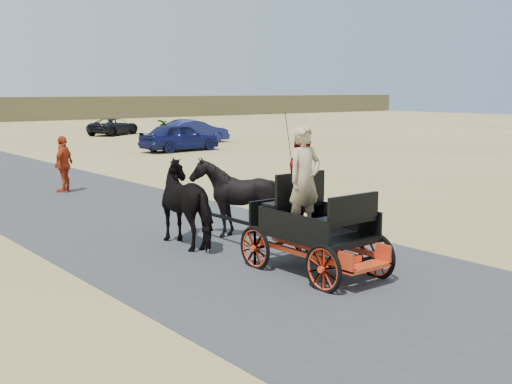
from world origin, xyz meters
TOP-DOWN VIEW (x-y plane):
  - ground at (0.00, 0.00)m, footprint 140.00×140.00m
  - road at (0.00, 0.00)m, footprint 6.00×140.00m
  - carriage at (0.30, 2.09)m, footprint 1.30×2.40m
  - horse_left at (-0.25, 5.09)m, footprint 0.91×2.01m
  - horse_right at (0.85, 5.09)m, footprint 1.37×1.54m
  - driver_man at (0.10, 2.14)m, footprint 0.66×0.43m
  - passenger_woman at (0.60, 2.69)m, footprint 0.77×0.60m
  - pedestrian at (0.38, 13.24)m, footprint 1.03×0.98m
  - car_a at (10.23, 22.53)m, footprint 4.32×1.94m
  - car_b at (13.67, 26.42)m, footprint 4.16×1.73m
  - car_c at (16.24, 30.98)m, footprint 4.36×2.70m
  - car_d at (12.96, 35.64)m, footprint 4.60×3.82m

SIDE VIEW (x-z plane):
  - ground at x=0.00m, z-range 0.00..0.00m
  - road at x=0.00m, z-range 0.00..0.01m
  - carriage at x=0.30m, z-range 0.00..0.72m
  - car_d at x=12.96m, z-range 0.00..1.17m
  - car_c at x=16.24m, z-range 0.00..1.18m
  - car_b at x=13.67m, z-range 0.00..1.34m
  - car_a at x=10.23m, z-range 0.00..1.44m
  - horse_left at x=-0.25m, z-range 0.00..1.70m
  - horse_right at x=0.85m, z-range 0.00..1.70m
  - pedestrian at x=0.38m, z-range 0.00..1.73m
  - passenger_woman at x=0.60m, z-range 0.72..2.30m
  - driver_man at x=0.10m, z-range 0.72..2.52m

